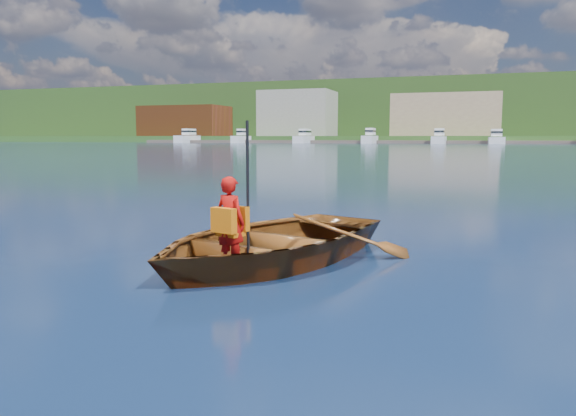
{
  "coord_description": "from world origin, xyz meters",
  "views": [
    {
      "loc": [
        3.33,
        -6.08,
        1.69
      ],
      "look_at": [
        1.0,
        0.96,
        0.75
      ],
      "focal_mm": 35.0,
      "sensor_mm": 36.0,
      "label": 1
    }
  ],
  "objects_px": {
    "rowboat": "(268,241)",
    "dock": "(422,142)",
    "child_paddler": "(231,222)",
    "marina_yachts": "(430,138)"
  },
  "relations": [
    {
      "from": "dock",
      "to": "marina_yachts",
      "type": "xyz_separation_m",
      "value": [
        2.54,
        -4.7,
        1.0
      ]
    },
    {
      "from": "rowboat",
      "to": "dock",
      "type": "height_order",
      "value": "dock"
    },
    {
      "from": "child_paddler",
      "to": "dock",
      "type": "bearing_deg",
      "value": 94.14
    },
    {
      "from": "rowboat",
      "to": "dock",
      "type": "distance_m",
      "value": 147.44
    },
    {
      "from": "rowboat",
      "to": "child_paddler",
      "type": "height_order",
      "value": "child_paddler"
    },
    {
      "from": "rowboat",
      "to": "child_paddler",
      "type": "distance_m",
      "value": 0.99
    },
    {
      "from": "dock",
      "to": "marina_yachts",
      "type": "distance_m",
      "value": 5.43
    },
    {
      "from": "marina_yachts",
      "to": "dock",
      "type": "bearing_deg",
      "value": 118.4
    },
    {
      "from": "marina_yachts",
      "to": "rowboat",
      "type": "bearing_deg",
      "value": -86.66
    },
    {
      "from": "child_paddler",
      "to": "dock",
      "type": "height_order",
      "value": "child_paddler"
    }
  ]
}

